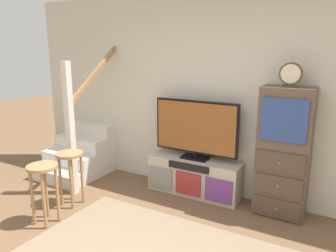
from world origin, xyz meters
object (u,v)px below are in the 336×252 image
(side_cabinet, at_px, (283,153))
(bar_stool_near, at_px, (43,180))
(desk_clock, at_px, (291,75))
(bar_stool_far, at_px, (70,166))
(media_console, at_px, (194,176))
(television, at_px, (196,128))

(side_cabinet, distance_m, bar_stool_near, 2.75)
(desk_clock, xyz_separation_m, bar_stool_near, (-2.28, -1.52, -1.15))
(desk_clock, relative_size, bar_stool_near, 0.39)
(bar_stool_far, bearing_deg, desk_clock, 23.59)
(media_console, distance_m, television, 0.67)
(side_cabinet, bearing_deg, bar_stool_far, -156.04)
(bar_stool_near, bearing_deg, desk_clock, 33.72)
(media_console, relative_size, side_cabinet, 0.83)
(media_console, bearing_deg, bar_stool_far, -139.83)
(media_console, height_order, bar_stool_near, bar_stool_near)
(media_console, xyz_separation_m, bar_stool_near, (-1.14, -1.53, 0.27))
(bar_stool_near, distance_m, bar_stool_far, 0.49)
(media_console, bearing_deg, desk_clock, -0.25)
(desk_clock, height_order, bar_stool_near, desk_clock)
(desk_clock, xyz_separation_m, bar_stool_far, (-2.37, -1.03, -1.16))
(media_console, relative_size, desk_clock, 4.74)
(television, distance_m, bar_stool_far, 1.68)
(media_console, relative_size, television, 1.09)
(television, height_order, desk_clock, desk_clock)
(television, distance_m, side_cabinet, 1.14)
(side_cabinet, bearing_deg, television, 179.31)
(media_console, relative_size, bar_stool_far, 1.85)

